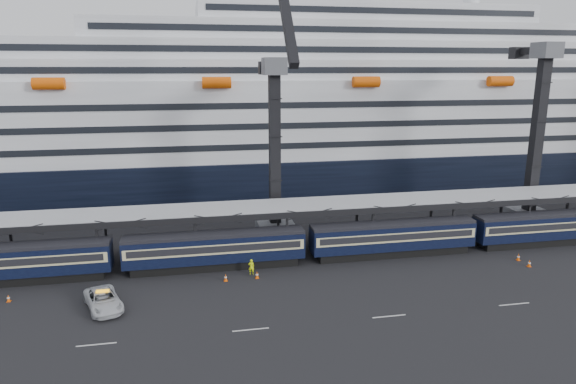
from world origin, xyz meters
name	(u,v)px	position (x,y,z in m)	size (l,w,h in m)	color
ground	(507,285)	(0.00, 0.00, 0.00)	(260.00, 260.00, 0.00)	black
train	(420,235)	(-4.65, 10.00, 2.20)	(133.05, 3.00, 4.05)	black
canopy	(443,199)	(0.00, 14.00, 5.25)	(130.00, 6.25, 5.53)	#A0A3A9
cruise_ship	(354,117)	(-1.08, 45.99, 12.34)	(214.09, 28.84, 34.00)	black
crane_dark_near	(275,144)	(-20.00, 18.59, 11.93)	(4.50, 17.75, 35.08)	#47494E
crane_dark_mid	(540,127)	(15.00, 17.59, 13.36)	(4.50, 18.24, 39.64)	#47494E
pickup_truck	(103,300)	(-38.32, 2.30, 0.80)	(2.65, 5.74, 1.60)	silver
worker	(251,267)	(-24.48, 7.50, 0.83)	(0.61, 0.40, 1.66)	#E4FF0D
traffic_cone_a	(8,298)	(-47.10, 5.45, 0.34)	(0.34, 0.34, 0.69)	#EA5307
traffic_cone_b	(257,275)	(-24.05, 6.39, 0.37)	(0.38, 0.38, 0.76)	#EA5307
traffic_cone_c	(226,277)	(-27.24, 6.29, 0.38)	(0.38, 0.38, 0.76)	#EA5307
traffic_cone_d	(518,257)	(5.13, 5.72, 0.39)	(0.40, 0.40, 0.80)	#EA5307
traffic_cone_e	(529,263)	(5.12, 3.81, 0.38)	(0.39, 0.39, 0.78)	#EA5307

